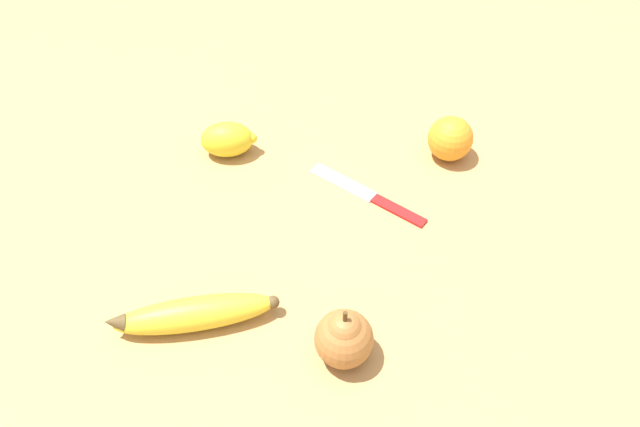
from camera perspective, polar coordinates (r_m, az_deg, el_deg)
ground_plane at (r=0.77m, az=-2.39°, el=-6.79°), size 3.00×3.00×0.00m
banana at (r=0.74m, az=-11.53°, el=-8.99°), size 0.20×0.07×0.04m
orange at (r=0.93m, az=11.83°, el=6.73°), size 0.07×0.07×0.07m
pear at (r=0.69m, az=2.21°, el=-11.23°), size 0.07×0.07×0.08m
lemon at (r=0.93m, az=-8.46°, el=6.73°), size 0.08×0.06×0.05m
paring_knife at (r=0.87m, az=4.69°, el=1.62°), size 0.16×0.13×0.01m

